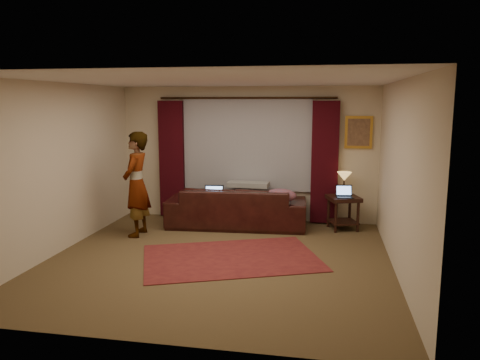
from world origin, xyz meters
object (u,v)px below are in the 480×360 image
object	(u,v)px
end_table	(343,213)
person	(136,184)
laptop_sofa	(213,194)
tiffany_lamp	(344,183)
sofa	(237,199)
laptop_table	(345,192)

from	to	relation	value
end_table	person	size ratio (longest dim) A/B	0.34
laptop_sofa	tiffany_lamp	size ratio (longest dim) A/B	0.90
laptop_sofa	end_table	size ratio (longest dim) A/B	0.62
sofa	tiffany_lamp	size ratio (longest dim) A/B	6.05
laptop_table	person	world-z (taller)	person
tiffany_lamp	end_table	bearing A→B (deg)	-91.96
end_table	person	xyz separation A→B (m)	(-3.53, -1.04, 0.60)
end_table	tiffany_lamp	bearing A→B (deg)	88.04
sofa	tiffany_lamp	xyz separation A→B (m)	(1.95, 0.29, 0.31)
end_table	laptop_table	size ratio (longest dim) A/B	1.92
sofa	person	distance (m)	1.87
laptop_sofa	end_table	world-z (taller)	laptop_sofa
laptop_sofa	laptop_table	xyz separation A→B (m)	(2.37, 0.19, 0.08)
sofa	end_table	distance (m)	1.96
sofa	laptop_sofa	world-z (taller)	sofa
end_table	tiffany_lamp	xyz separation A→B (m)	(0.01, 0.16, 0.52)
end_table	tiffany_lamp	distance (m)	0.54
laptop_sofa	person	xyz separation A→B (m)	(-1.18, -0.73, 0.26)
person	tiffany_lamp	bearing A→B (deg)	106.84
person	end_table	bearing A→B (deg)	104.53
laptop_sofa	laptop_table	size ratio (longest dim) A/B	1.19
tiffany_lamp	laptop_sofa	bearing A→B (deg)	-168.77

